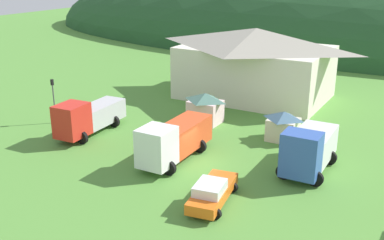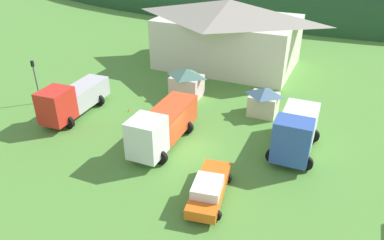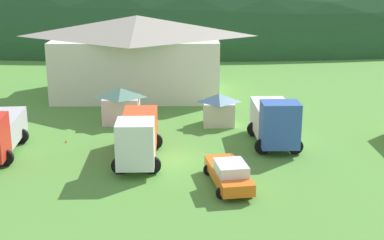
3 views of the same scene
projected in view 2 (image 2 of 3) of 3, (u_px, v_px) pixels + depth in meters
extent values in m
plane|color=#518C38|center=(189.00, 148.00, 28.43)|extent=(200.00, 200.00, 0.00)
ellipsoid|color=#234C28|center=(313.00, 1.00, 82.45)|extent=(149.78, 60.00, 33.78)
cube|color=silver|center=(228.00, 42.00, 43.89)|extent=(15.73, 10.70, 5.79)
pyramid|color=gray|center=(230.00, 8.00, 42.03)|extent=(16.99, 11.56, 2.03)
cube|color=beige|center=(263.00, 105.00, 33.02)|extent=(2.48, 2.23, 1.93)
pyramid|color=#42667F|center=(265.00, 92.00, 32.40)|extent=(2.68, 2.41, 0.67)
cube|color=beige|center=(187.00, 86.00, 36.38)|extent=(2.93, 2.38, 2.18)
pyramid|color=#4C7A6B|center=(187.00, 73.00, 35.68)|extent=(3.17, 2.57, 0.76)
cube|color=red|center=(56.00, 106.00, 30.57)|extent=(2.38, 2.82, 2.81)
cube|color=black|center=(54.00, 100.00, 30.17)|extent=(1.33, 2.21, 0.90)
cube|color=#B2B2B7|center=(85.00, 93.00, 34.02)|extent=(2.54, 5.24, 1.80)
cylinder|color=black|center=(69.00, 122.00, 30.95)|extent=(1.10, 0.30, 1.10)
cylinder|color=black|center=(50.00, 119.00, 31.54)|extent=(1.10, 0.30, 1.10)
cylinder|color=black|center=(99.00, 100.00, 34.79)|extent=(1.10, 0.30, 1.10)
cylinder|color=black|center=(82.00, 97.00, 35.37)|extent=(1.10, 0.30, 1.10)
cube|color=white|center=(147.00, 137.00, 25.97)|extent=(2.39, 2.52, 2.88)
cube|color=black|center=(146.00, 131.00, 25.56)|extent=(1.29, 2.01, 0.92)
cube|color=#E04C23|center=(171.00, 118.00, 29.34)|extent=(2.45, 5.50, 2.17)
cylinder|color=black|center=(160.00, 157.00, 26.30)|extent=(1.10, 0.30, 1.10)
cylinder|color=black|center=(136.00, 151.00, 27.00)|extent=(1.10, 0.30, 1.10)
cylinder|color=black|center=(187.00, 127.00, 30.17)|extent=(1.10, 0.30, 1.10)
cylinder|color=black|center=(165.00, 123.00, 30.87)|extent=(1.10, 0.30, 1.10)
cube|color=#3356AD|center=(292.00, 141.00, 25.31)|extent=(2.61, 2.00, 3.15)
cube|color=black|center=(293.00, 133.00, 24.90)|extent=(1.41, 1.58, 1.01)
cube|color=silver|center=(298.00, 125.00, 28.28)|extent=(2.67, 4.88, 2.19)
cylinder|color=black|center=(305.00, 163.00, 25.67)|extent=(1.10, 0.30, 1.10)
cylinder|color=black|center=(273.00, 156.00, 26.46)|extent=(1.10, 0.30, 1.10)
cylinder|color=black|center=(312.00, 136.00, 29.00)|extent=(1.10, 0.30, 1.10)
cylinder|color=black|center=(284.00, 130.00, 29.78)|extent=(1.10, 0.30, 1.10)
cube|color=orange|center=(210.00, 189.00, 22.97)|extent=(2.69, 5.61, 0.70)
cube|color=silver|center=(208.00, 187.00, 22.11)|extent=(2.03, 2.40, 0.62)
cylinder|color=black|center=(216.00, 215.00, 21.40)|extent=(0.68, 0.24, 0.68)
cylinder|color=black|center=(190.00, 210.00, 21.76)|extent=(0.68, 0.24, 0.68)
cylinder|color=black|center=(227.00, 178.00, 24.51)|extent=(0.68, 0.24, 0.68)
cylinder|color=black|center=(204.00, 174.00, 24.87)|extent=(0.68, 0.24, 0.68)
cylinder|color=#4C4C51|center=(37.00, 85.00, 34.66)|extent=(0.12, 0.12, 3.75)
cube|color=black|center=(32.00, 64.00, 33.64)|extent=(0.20, 0.24, 0.55)
sphere|color=green|center=(33.00, 63.00, 33.75)|extent=(0.14, 0.14, 0.14)
cone|color=orange|center=(129.00, 111.00, 34.00)|extent=(0.36, 0.36, 0.47)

